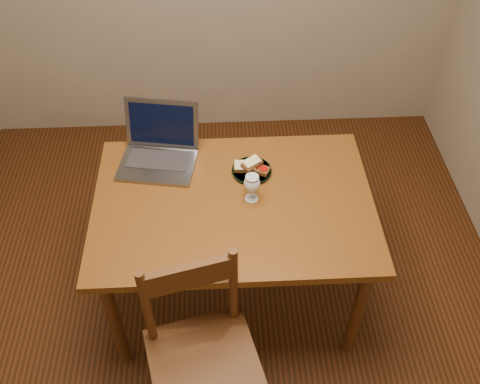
{
  "coord_description": "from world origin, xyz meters",
  "views": [
    {
      "loc": [
        0.03,
        -1.59,
        2.55
      ],
      "look_at": [
        0.11,
        0.09,
        0.8
      ],
      "focal_mm": 40.0,
      "sensor_mm": 36.0,
      "label": 1
    }
  ],
  "objects_px": {
    "laptop": "(159,146)",
    "chair": "(202,350)",
    "plate": "(252,171)",
    "milk_glass": "(252,188)",
    "table": "(234,213)"
  },
  "relations": [
    {
      "from": "milk_glass",
      "to": "laptop",
      "type": "distance_m",
      "value": 0.54
    },
    {
      "from": "chair",
      "to": "plate",
      "type": "relative_size",
      "value": 2.74
    },
    {
      "from": "plate",
      "to": "milk_glass",
      "type": "xyz_separation_m",
      "value": [
        -0.01,
        -0.18,
        0.06
      ]
    },
    {
      "from": "plate",
      "to": "laptop",
      "type": "bearing_deg",
      "value": 162.72
    },
    {
      "from": "milk_glass",
      "to": "laptop",
      "type": "height_order",
      "value": "laptop"
    },
    {
      "from": "plate",
      "to": "milk_glass",
      "type": "distance_m",
      "value": 0.19
    },
    {
      "from": "table",
      "to": "milk_glass",
      "type": "relative_size",
      "value": 8.95
    },
    {
      "from": "table",
      "to": "laptop",
      "type": "bearing_deg",
      "value": 137.05
    },
    {
      "from": "chair",
      "to": "milk_glass",
      "type": "relative_size",
      "value": 3.66
    },
    {
      "from": "table",
      "to": "milk_glass",
      "type": "distance_m",
      "value": 0.18
    },
    {
      "from": "laptop",
      "to": "plate",
      "type": "bearing_deg",
      "value": -7.7
    },
    {
      "from": "table",
      "to": "laptop",
      "type": "height_order",
      "value": "laptop"
    },
    {
      "from": "chair",
      "to": "plate",
      "type": "xyz_separation_m",
      "value": [
        0.26,
        0.81,
        0.23
      ]
    },
    {
      "from": "laptop",
      "to": "chair",
      "type": "bearing_deg",
      "value": -68.89
    },
    {
      "from": "plate",
      "to": "milk_glass",
      "type": "bearing_deg",
      "value": -93.74
    }
  ]
}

